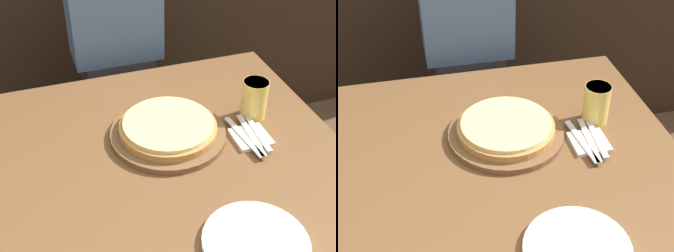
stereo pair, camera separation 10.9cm
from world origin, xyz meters
TOP-DOWN VIEW (x-y plane):
  - dining_table at (0.00, 0.00)m, footprint 1.11×1.07m
  - pizza_on_board at (0.05, 0.12)m, footprint 0.36×0.36m
  - beer_glass at (0.35, 0.14)m, footprint 0.08×0.08m
  - dinner_plate at (0.12, -0.34)m, footprint 0.26×0.26m
  - napkin_stack at (0.29, 0.03)m, footprint 0.11×0.11m
  - fork at (0.26, 0.03)m, footprint 0.04×0.21m
  - dinner_knife at (0.29, 0.03)m, footprint 0.03×0.21m
  - spoon at (0.31, 0.03)m, footprint 0.03×0.18m
  - diner_person at (0.03, 0.73)m, footprint 0.35×0.20m

SIDE VIEW (x-z plane):
  - dining_table at x=0.00m, z-range 0.00..0.78m
  - diner_person at x=0.03m, z-range 0.00..1.38m
  - napkin_stack at x=0.29m, z-range 0.78..0.79m
  - dinner_plate at x=0.12m, z-range 0.78..0.80m
  - fork at x=0.26m, z-range 0.79..0.80m
  - dinner_knife at x=0.29m, z-range 0.79..0.80m
  - spoon at x=0.31m, z-range 0.79..0.80m
  - pizza_on_board at x=0.05m, z-range 0.78..0.83m
  - beer_glass at x=0.35m, z-range 0.78..0.92m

